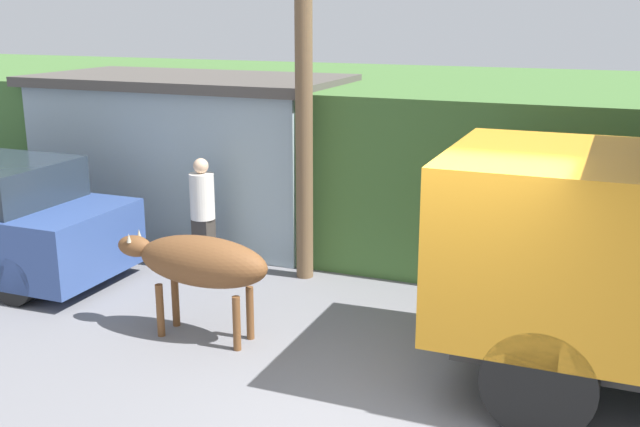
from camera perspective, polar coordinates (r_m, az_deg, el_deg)
hillside_embankment at (r=13.26m, az=14.82°, el=4.11°), size 32.00×6.45×2.59m
building_backdrop at (r=13.01m, az=-9.78°, el=4.48°), size 5.19×2.70×2.69m
brown_cow at (r=8.73m, az=-9.17°, el=-3.70°), size 1.97×0.59×1.24m
pedestrian_on_hill at (r=11.08m, az=-8.93°, el=0.31°), size 0.43×0.43×1.68m
utility_pole at (r=10.29m, az=-1.24°, el=9.74°), size 0.90×0.24×5.28m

